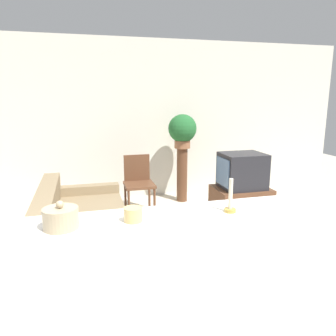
{
  "coord_description": "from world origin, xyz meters",
  "views": [
    {
      "loc": [
        -0.28,
        -2.19,
        1.76
      ],
      "look_at": [
        0.78,
        1.79,
        0.85
      ],
      "focal_mm": 35.0,
      "sensor_mm": 36.0,
      "label": 1
    }
  ],
  "objects": [
    {
      "name": "ground_plane",
      "position": [
        0.0,
        0.0,
        0.0
      ],
      "size": [
        14.0,
        14.0,
        0.0
      ],
      "primitive_type": "plane",
      "color": "beige"
    },
    {
      "name": "wall_back",
      "position": [
        0.0,
        3.43,
        1.35
      ],
      "size": [
        9.0,
        0.06,
        2.7
      ],
      "color": "beige",
      "rests_on": "ground_plane"
    },
    {
      "name": "couch",
      "position": [
        -0.34,
        1.35,
        0.27
      ],
      "size": [
        0.98,
        2.03,
        0.74
      ],
      "color": "#847051",
      "rests_on": "ground_plane"
    },
    {
      "name": "tv_stand",
      "position": [
        1.86,
        1.83,
        0.25
      ],
      "size": [
        0.76,
        0.57,
        0.5
      ],
      "color": "brown",
      "rests_on": "ground_plane"
    },
    {
      "name": "television",
      "position": [
        1.85,
        1.83,
        0.74
      ],
      "size": [
        0.59,
        0.49,
        0.49
      ],
      "color": "#232328",
      "rests_on": "tv_stand"
    },
    {
      "name": "wooden_chair",
      "position": [
        0.52,
        2.57,
        0.5
      ],
      "size": [
        0.44,
        0.44,
        0.88
      ],
      "color": "brown",
      "rests_on": "ground_plane"
    },
    {
      "name": "plant_stand",
      "position": [
        1.33,
        2.94,
        0.46
      ],
      "size": [
        0.18,
        0.18,
        0.91
      ],
      "color": "brown",
      "rests_on": "ground_plane"
    },
    {
      "name": "potted_plant",
      "position": [
        1.33,
        2.94,
        1.22
      ],
      "size": [
        0.47,
        0.47,
        0.56
      ],
      "color": "#8E5B3D",
      "rests_on": "plant_stand"
    },
    {
      "name": "foreground_counter",
      "position": [
        0.0,
        -0.52,
        0.55
      ],
      "size": [
        2.73,
        0.44,
        1.09
      ],
      "color": "white",
      "rests_on": "ground_plane"
    },
    {
      "name": "decorative_bowl",
      "position": [
        -0.4,
        -0.52,
        1.15
      ],
      "size": [
        0.18,
        0.18,
        0.15
      ],
      "color": "tan",
      "rests_on": "foreground_counter"
    },
    {
      "name": "candle_jar",
      "position": [
        -0.03,
        -0.52,
        1.13
      ],
      "size": [
        0.1,
        0.1,
        0.08
      ],
      "color": "tan",
      "rests_on": "foreground_counter"
    },
    {
      "name": "candlestick",
      "position": [
        0.55,
        -0.52,
        1.15
      ],
      "size": [
        0.07,
        0.07,
        0.2
      ],
      "color": "#B7933D",
      "rests_on": "foreground_counter"
    }
  ]
}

